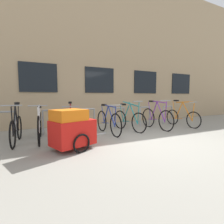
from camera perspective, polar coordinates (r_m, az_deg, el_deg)
name	(u,v)px	position (r m, az deg, el deg)	size (l,w,h in m)	color
ground_plane	(145,141)	(4.75, 10.79, -9.41)	(42.00, 42.00, 0.00)	gray
storefront_building	(76,62)	(11.27, -11.83, 15.91)	(28.00, 7.74, 6.61)	tan
bike_rack	(104,117)	(6.11, -2.69, -1.56)	(6.51, 0.05, 0.79)	gray
bicycle_black	(16,128)	(5.01, -29.31, -4.82)	(0.44, 1.63, 1.06)	black
bicycle_purple	(156,118)	(6.50, 14.62, -1.91)	(0.44, 1.72, 1.08)	black
bicycle_orange	(182,117)	(7.43, 22.37, -1.50)	(0.44, 1.69, 1.07)	black
bicycle_teal	(129,120)	(6.00, 5.63, -2.58)	(0.46, 1.66, 1.06)	black
bicycle_blue	(108,122)	(5.49, -1.28, -3.24)	(0.44, 1.74, 0.97)	black
bicycle_maroon	(71,124)	(5.13, -13.61, -3.96)	(0.52, 1.76, 1.05)	black
bicycle_white	(40,126)	(5.02, -23.00, -4.30)	(0.44, 1.81, 1.00)	black
bike_trailer	(72,129)	(3.94, -13.18, -5.50)	(1.47, 0.87, 0.93)	red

